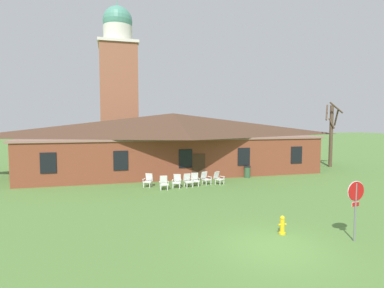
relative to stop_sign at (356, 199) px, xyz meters
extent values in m
plane|color=#517A38|center=(-3.43, 0.26, -1.69)|extent=(200.00, 200.00, 0.00)
cube|color=brown|center=(-3.43, 19.05, -0.09)|extent=(25.39, 10.00, 3.20)
cube|color=#8C6458|center=(-3.43, 19.05, 1.59)|extent=(25.90, 10.20, 0.16)
pyramid|color=#4C3323|center=(-3.43, 19.05, 2.74)|extent=(26.40, 10.40, 2.15)
cube|color=black|center=(-13.59, 14.02, 0.07)|extent=(1.10, 0.06, 1.50)
cube|color=black|center=(-8.51, 14.02, 0.07)|extent=(1.10, 0.06, 1.50)
cube|color=black|center=(-3.43, 14.02, 0.07)|extent=(1.10, 0.06, 1.50)
cube|color=black|center=(1.65, 14.02, 0.07)|extent=(1.10, 0.06, 1.50)
cube|color=black|center=(6.72, 14.02, 0.07)|extent=(1.10, 0.06, 1.50)
cube|color=#422819|center=(-2.34, 14.02, -0.64)|extent=(1.10, 0.06, 2.10)
cube|color=#93563D|center=(-8.00, 33.30, 5.72)|extent=(4.80, 4.80, 14.84)
cube|color=silver|center=(-8.00, 33.30, 13.32)|extent=(5.18, 5.18, 0.36)
cylinder|color=silver|center=(-8.00, 33.30, 14.60)|extent=(3.80, 3.80, 2.20)
sphere|color=#4C8E7A|center=(-8.00, 33.30, 16.38)|extent=(3.88, 3.88, 3.88)
cone|color=#4C8E7A|center=(-8.00, 33.30, 18.72)|extent=(0.24, 0.24, 1.00)
cylinder|color=slate|center=(0.00, 0.00, -0.53)|extent=(0.07, 0.07, 2.32)
cylinder|color=white|center=(0.00, 0.01, 0.31)|extent=(0.80, 0.07, 0.81)
cylinder|color=#B71414|center=(0.00, -0.01, 0.31)|extent=(0.76, 0.07, 0.76)
cube|color=#B71414|center=(0.00, 0.00, -0.21)|extent=(0.32, 0.04, 0.16)
cube|color=white|center=(0.00, 0.01, -0.21)|extent=(0.34, 0.04, 0.18)
cube|color=white|center=(-6.59, 11.86, -1.51)|extent=(0.07, 0.07, 0.36)
cube|color=white|center=(-7.00, 12.06, -1.51)|extent=(0.07, 0.07, 0.36)
cube|color=white|center=(-6.39, 12.25, -1.51)|extent=(0.07, 0.07, 0.36)
cube|color=white|center=(-6.80, 12.46, -1.51)|extent=(0.07, 0.07, 0.36)
cube|color=white|center=(-6.69, 12.16, -1.31)|extent=(0.72, 0.71, 0.05)
cube|color=white|center=(-6.55, 12.44, -1.01)|extent=(0.54, 0.40, 0.54)
cube|color=white|center=(-6.44, 12.01, -1.11)|extent=(0.26, 0.45, 0.03)
cube|color=white|center=(-6.52, 11.87, -1.22)|extent=(0.05, 0.05, 0.22)
cube|color=white|center=(-6.96, 12.27, -1.11)|extent=(0.26, 0.45, 0.03)
cube|color=white|center=(-7.04, 12.13, -1.22)|extent=(0.05, 0.05, 0.22)
cube|color=silver|center=(-5.51, 10.71, -1.51)|extent=(0.05, 0.05, 0.36)
cube|color=silver|center=(-5.97, 10.75, -1.51)|extent=(0.05, 0.05, 0.36)
cube|color=silver|center=(-5.48, 11.16, -1.51)|extent=(0.05, 0.05, 0.36)
cube|color=silver|center=(-5.94, 11.19, -1.51)|extent=(0.05, 0.05, 0.36)
cube|color=silver|center=(-5.72, 10.95, -1.31)|extent=(0.58, 0.56, 0.05)
cube|color=silver|center=(-5.70, 11.26, -1.01)|extent=(0.53, 0.23, 0.54)
cube|color=silver|center=(-5.44, 10.91, -1.11)|extent=(0.10, 0.47, 0.03)
cube|color=silver|center=(-5.45, 10.75, -1.22)|extent=(0.04, 0.04, 0.22)
cube|color=silver|center=(-6.02, 10.96, -1.11)|extent=(0.10, 0.47, 0.03)
cube|color=silver|center=(-6.03, 10.79, -1.22)|extent=(0.04, 0.04, 0.22)
cube|color=white|center=(-4.60, 11.04, -1.51)|extent=(0.06, 0.06, 0.36)
cube|color=white|center=(-5.03, 11.21, -1.51)|extent=(0.06, 0.06, 0.36)
cube|color=white|center=(-4.45, 11.46, -1.51)|extent=(0.06, 0.06, 0.36)
cube|color=white|center=(-4.88, 11.62, -1.51)|extent=(0.06, 0.06, 0.36)
cube|color=white|center=(-4.74, 11.33, -1.31)|extent=(0.69, 0.68, 0.05)
cube|color=white|center=(-4.63, 11.62, -1.01)|extent=(0.55, 0.36, 0.54)
cube|color=white|center=(-4.48, 11.21, -1.11)|extent=(0.22, 0.46, 0.03)
cube|color=white|center=(-4.53, 11.06, -1.22)|extent=(0.05, 0.05, 0.22)
cube|color=white|center=(-5.02, 11.41, -1.11)|extent=(0.22, 0.46, 0.03)
cube|color=white|center=(-5.08, 11.26, -1.22)|extent=(0.05, 0.05, 0.22)
cube|color=silver|center=(-3.60, 11.18, -1.51)|extent=(0.06, 0.06, 0.36)
cube|color=silver|center=(-4.05, 11.09, -1.51)|extent=(0.06, 0.06, 0.36)
cube|color=silver|center=(-3.68, 11.61, -1.51)|extent=(0.06, 0.06, 0.36)
cube|color=silver|center=(-4.13, 11.53, -1.51)|extent=(0.06, 0.06, 0.36)
cube|color=silver|center=(-3.86, 11.35, -1.31)|extent=(0.62, 0.61, 0.05)
cube|color=silver|center=(-3.92, 11.66, -1.01)|extent=(0.54, 0.28, 0.54)
cube|color=silver|center=(-3.57, 11.38, -1.11)|extent=(0.14, 0.47, 0.03)
cube|color=silver|center=(-3.55, 11.22, -1.22)|extent=(0.05, 0.05, 0.22)
cube|color=silver|center=(-4.14, 11.28, -1.11)|extent=(0.14, 0.47, 0.03)
cube|color=silver|center=(-4.12, 11.12, -1.22)|extent=(0.05, 0.05, 0.22)
cube|color=silver|center=(-3.13, 11.30, -1.51)|extent=(0.06, 0.06, 0.36)
cube|color=silver|center=(-3.58, 11.37, -1.51)|extent=(0.06, 0.06, 0.36)
cube|color=silver|center=(-3.06, 11.74, -1.51)|extent=(0.06, 0.06, 0.36)
cube|color=silver|center=(-3.52, 11.80, -1.51)|extent=(0.06, 0.06, 0.36)
cube|color=silver|center=(-3.32, 11.55, -1.31)|extent=(0.61, 0.59, 0.05)
cube|color=silver|center=(-3.28, 11.86, -1.01)|extent=(0.53, 0.26, 0.54)
cube|color=silver|center=(-3.04, 11.49, -1.11)|extent=(0.13, 0.47, 0.03)
cube|color=silver|center=(-3.06, 11.33, -1.22)|extent=(0.05, 0.05, 0.22)
cube|color=silver|center=(-3.61, 11.57, -1.11)|extent=(0.13, 0.47, 0.03)
cube|color=silver|center=(-3.64, 11.41, -1.22)|extent=(0.05, 0.05, 0.22)
cube|color=white|center=(-2.04, 11.76, -1.51)|extent=(0.07, 0.07, 0.36)
cube|color=white|center=(-2.46, 11.58, -1.51)|extent=(0.07, 0.07, 0.36)
cube|color=white|center=(-2.21, 12.16, -1.51)|extent=(0.07, 0.07, 0.36)
cube|color=white|center=(-2.63, 11.99, -1.51)|extent=(0.07, 0.07, 0.36)
cube|color=white|center=(-2.33, 11.87, -1.31)|extent=(0.70, 0.69, 0.05)
cube|color=white|center=(-2.45, 12.16, -1.01)|extent=(0.55, 0.37, 0.54)
cube|color=white|center=(-2.06, 11.96, -1.11)|extent=(0.24, 0.45, 0.03)
cube|color=white|center=(-2.00, 11.82, -1.22)|extent=(0.05, 0.05, 0.22)
cube|color=white|center=(-2.59, 11.74, -1.11)|extent=(0.24, 0.45, 0.03)
cube|color=white|center=(-2.53, 11.59, -1.22)|extent=(0.05, 0.05, 0.22)
cube|color=silver|center=(-1.06, 11.62, -1.51)|extent=(0.07, 0.07, 0.36)
cube|color=silver|center=(-1.45, 11.38, -1.51)|extent=(0.07, 0.07, 0.36)
cube|color=silver|center=(-1.29, 12.00, -1.51)|extent=(0.07, 0.07, 0.36)
cube|color=silver|center=(-1.68, 11.76, -1.51)|extent=(0.07, 0.07, 0.36)
cube|color=silver|center=(-1.37, 11.69, -1.31)|extent=(0.73, 0.72, 0.05)
cube|color=silver|center=(-1.53, 11.96, -1.01)|extent=(0.54, 0.43, 0.54)
cube|color=silver|center=(-1.11, 11.83, -1.11)|extent=(0.29, 0.43, 0.03)
cube|color=silver|center=(-1.02, 11.69, -1.22)|extent=(0.05, 0.05, 0.22)
cube|color=silver|center=(-1.60, 11.52, -1.11)|extent=(0.29, 0.43, 0.03)
cube|color=silver|center=(-1.52, 11.39, -1.22)|extent=(0.05, 0.05, 0.22)
cylinder|color=brown|center=(12.95, 17.26, 1.51)|extent=(0.36, 0.36, 6.40)
cylinder|color=brown|center=(12.59, 17.57, 3.97)|extent=(0.84, 0.92, 1.65)
cylinder|color=brown|center=(12.88, 16.54, 4.43)|extent=(1.55, 0.29, 1.17)
cylinder|color=brown|center=(13.37, 17.09, 3.41)|extent=(0.55, 1.04, 1.63)
cylinder|color=brown|center=(12.80, 17.04, 2.83)|extent=(0.65, 0.50, 1.13)
cylinder|color=gold|center=(-2.34, 1.41, -1.65)|extent=(0.28, 0.28, 0.08)
cylinder|color=gold|center=(-2.34, 1.41, -1.34)|extent=(0.20, 0.20, 0.55)
sphere|color=gold|center=(-2.34, 1.41, -1.00)|extent=(0.20, 0.20, 0.20)
cylinder|color=gold|center=(-2.47, 1.41, -1.28)|extent=(0.10, 0.08, 0.08)
cylinder|color=gold|center=(-2.21, 1.41, -1.28)|extent=(0.10, 0.08, 0.08)
cylinder|color=#335638|center=(1.86, 13.75, -1.24)|extent=(0.52, 0.52, 0.90)
cylinder|color=black|center=(1.86, 13.75, -0.75)|extent=(0.56, 0.56, 0.08)
camera|label=1|loc=(-9.26, -9.76, 3.03)|focal=28.71mm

